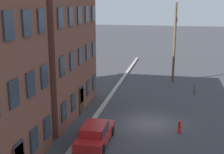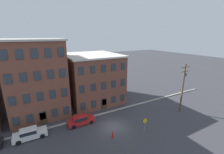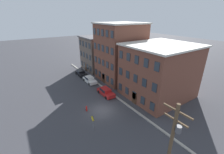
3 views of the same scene
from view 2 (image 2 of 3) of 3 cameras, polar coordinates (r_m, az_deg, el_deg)
ground_plane at (r=25.21m, az=0.43°, el=-18.42°), size 200.00×200.00×0.00m
kerb_strip at (r=28.60m, az=-4.07°, el=-13.82°), size 56.00×0.36×0.16m
apartment_midblock at (r=29.89m, az=-26.67°, el=-0.26°), size 9.68×9.91×13.56m
apartment_far at (r=33.55m, az=-7.54°, el=-0.08°), size 11.10×12.45×10.24m
car_white at (r=25.39m, az=-28.86°, el=-18.29°), size 4.40×1.92×1.43m
car_red at (r=26.03m, az=-11.85°, el=-15.65°), size 4.40×1.92×1.43m
caution_sign at (r=23.60m, az=12.42°, el=-16.56°), size 1.03×0.08×2.51m
utility_pole at (r=30.60m, az=25.47°, el=-2.93°), size 2.40×0.44×9.23m
fire_hydrant at (r=22.74m, az=0.28°, el=-21.17°), size 0.24×0.34×0.96m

